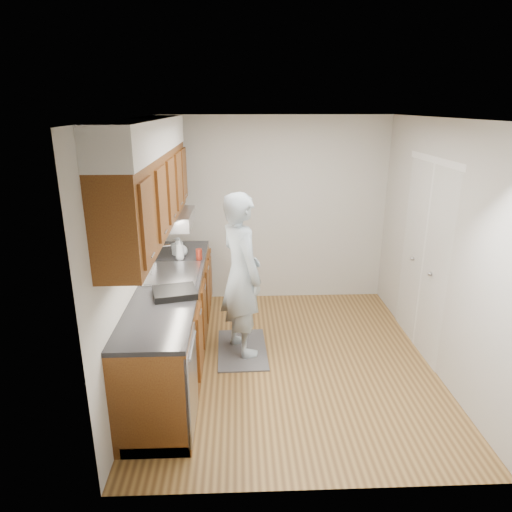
{
  "coord_description": "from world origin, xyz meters",
  "views": [
    {
      "loc": [
        -0.51,
        -4.3,
        2.61
      ],
      "look_at": [
        -0.33,
        0.25,
        1.1
      ],
      "focal_mm": 32.0,
      "sensor_mm": 36.0,
      "label": 1
    }
  ],
  "objects": [
    {
      "name": "floor",
      "position": [
        0.0,
        0.0,
        0.0
      ],
      "size": [
        3.5,
        3.5,
        0.0
      ],
      "primitive_type": "plane",
      "color": "olive",
      "rests_on": "ground"
    },
    {
      "name": "floor_mat",
      "position": [
        -0.49,
        0.23,
        0.01
      ],
      "size": [
        0.56,
        0.92,
        0.02
      ],
      "primitive_type": "cube",
      "rotation": [
        0.0,
        0.0,
        0.03
      ],
      "color": "#555557",
      "rests_on": "floor"
    },
    {
      "name": "soap_bottle_c",
      "position": [
        -1.18,
        0.79,
        1.03
      ],
      "size": [
        0.18,
        0.18,
        0.18
      ],
      "primitive_type": "imported",
      "rotation": [
        0.0,
        0.0,
        0.28
      ],
      "color": "silver",
      "rests_on": "counter"
    },
    {
      "name": "dish_rack",
      "position": [
        -1.11,
        -0.39,
        0.97
      ],
      "size": [
        0.45,
        0.41,
        0.06
      ],
      "primitive_type": "cube",
      "rotation": [
        0.0,
        0.0,
        0.24
      ],
      "color": "black",
      "rests_on": "counter"
    },
    {
      "name": "person",
      "position": [
        -0.49,
        0.23,
        1.02
      ],
      "size": [
        0.73,
        0.84,
        2.01
      ],
      "primitive_type": "imported",
      "rotation": [
        0.0,
        0.0,
        2.02
      ],
      "color": "#9CB0BD",
      "rests_on": "floor_mat"
    },
    {
      "name": "wall_right",
      "position": [
        1.5,
        0.0,
        1.25
      ],
      "size": [
        0.02,
        3.5,
        2.5
      ],
      "primitive_type": "cube",
      "color": "#B7B4AB",
      "rests_on": "floor"
    },
    {
      "name": "soda_can",
      "position": [
        -0.96,
        0.64,
        1.0
      ],
      "size": [
        0.09,
        0.09,
        0.13
      ],
      "primitive_type": "cylinder",
      "rotation": [
        0.0,
        0.0,
        0.28
      ],
      "color": "#AA2F1D",
      "rests_on": "counter"
    },
    {
      "name": "closet_door",
      "position": [
        1.49,
        0.3,
        1.02
      ],
      "size": [
        0.02,
        1.22,
        2.05
      ],
      "primitive_type": "cube",
      "color": "white",
      "rests_on": "wall_right"
    },
    {
      "name": "upper_cabinets",
      "position": [
        -1.33,
        0.05,
        1.95
      ],
      "size": [
        0.47,
        2.8,
        1.21
      ],
      "color": "brown",
      "rests_on": "wall_left"
    },
    {
      "name": "counter",
      "position": [
        -1.2,
        -0.0,
        0.49
      ],
      "size": [
        0.64,
        2.8,
        1.3
      ],
      "color": "brown",
      "rests_on": "floor"
    },
    {
      "name": "wall_left",
      "position": [
        -1.5,
        0.0,
        1.25
      ],
      "size": [
        0.02,
        3.5,
        2.5
      ],
      "primitive_type": "cube",
      "color": "#B7B4AB",
      "rests_on": "floor"
    },
    {
      "name": "soap_bottle_a",
      "position": [
        -1.18,
        0.65,
        1.07
      ],
      "size": [
        0.13,
        0.13,
        0.25
      ],
      "primitive_type": "imported",
      "rotation": [
        0.0,
        0.0,
        0.42
      ],
      "color": "silver",
      "rests_on": "counter"
    },
    {
      "name": "soap_bottle_b",
      "position": [
        -1.23,
        0.82,
        1.04
      ],
      "size": [
        0.13,
        0.13,
        0.21
      ],
      "primitive_type": "imported",
      "rotation": [
        0.0,
        0.0,
        -0.87
      ],
      "color": "silver",
      "rests_on": "counter"
    },
    {
      "name": "wall_back",
      "position": [
        0.0,
        1.75,
        1.25
      ],
      "size": [
        3.0,
        0.02,
        2.5
      ],
      "primitive_type": "cube",
      "color": "#B7B4AB",
      "rests_on": "floor"
    },
    {
      "name": "ceiling",
      "position": [
        0.0,
        0.0,
        2.5
      ],
      "size": [
        3.5,
        3.5,
        0.0
      ],
      "primitive_type": "plane",
      "rotation": [
        3.14,
        0.0,
        0.0
      ],
      "color": "white",
      "rests_on": "wall_left"
    }
  ]
}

